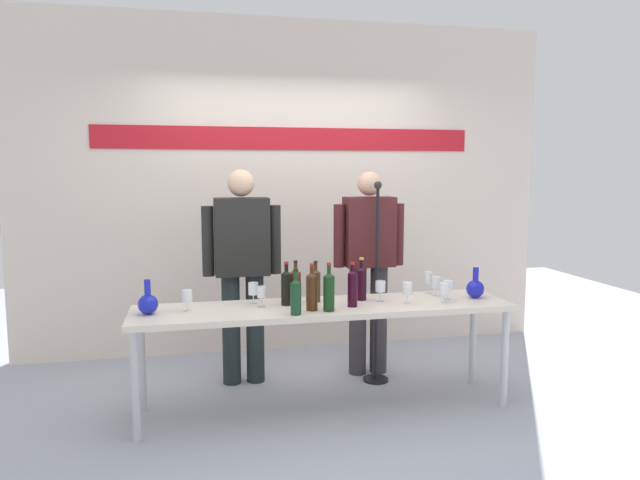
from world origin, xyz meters
TOP-DOWN VIEW (x-y plane):
  - ground_plane at (0.00, 0.00)m, footprint 10.00×10.00m
  - back_wall at (0.00, 1.49)m, footprint 4.87×0.11m
  - display_table at (0.00, 0.00)m, footprint 2.60×0.58m
  - decanter_blue_left at (-1.17, -0.00)m, footprint 0.13×0.13m
  - decanter_blue_right at (1.12, -0.00)m, footprint 0.13×0.13m
  - presenter_left at (-0.51, 0.63)m, footprint 0.60×0.22m
  - presenter_right at (0.51, 0.63)m, footprint 0.58×0.22m
  - wine_bottle_0 at (-0.04, 0.12)m, footprint 0.07×0.07m
  - wine_bottle_1 at (-0.25, 0.07)m, footprint 0.07×0.07m
  - wine_bottle_2 at (-0.18, 0.14)m, footprint 0.08×0.08m
  - wine_bottle_3 at (-0.01, -0.16)m, footprint 0.07×0.07m
  - wine_bottle_4 at (0.29, 0.11)m, footprint 0.07×0.07m
  - wine_bottle_5 at (-0.24, -0.21)m, footprint 0.07×0.07m
  - wine_bottle_6 at (-0.11, -0.12)m, footprint 0.08×0.08m
  - wine_bottle_7 at (0.18, -0.08)m, footprint 0.07×0.07m
  - wine_glass_left_0 at (-0.43, 0.04)m, footprint 0.06×0.06m
  - wine_glass_left_1 at (-0.47, 0.14)m, footprint 0.07×0.07m
  - wine_glass_left_2 at (-0.92, 0.04)m, footprint 0.07×0.07m
  - wine_glass_right_0 at (0.57, -0.07)m, footprint 0.07×0.07m
  - wine_glass_right_1 at (0.41, 0.03)m, footprint 0.07×0.07m
  - wine_glass_right_2 at (0.87, 0.11)m, footprint 0.07×0.07m
  - wine_glass_right_3 at (0.84, -0.10)m, footprint 0.07×0.07m
  - wine_glass_right_4 at (0.85, 0.21)m, footprint 0.06×0.06m
  - wine_glass_right_5 at (0.89, -0.02)m, footprint 0.07×0.07m
  - microphone_stand at (0.51, 0.43)m, footprint 0.20×0.20m

SIDE VIEW (x-z plane):
  - ground_plane at x=0.00m, z-range 0.00..0.00m
  - microphone_stand at x=0.51m, z-range -0.26..1.32m
  - display_table at x=0.00m, z-range 0.31..1.05m
  - decanter_blue_left at x=-1.17m, z-range 0.70..0.92m
  - decanter_blue_right at x=1.12m, z-range 0.70..0.92m
  - wine_glass_left_2 at x=-0.92m, z-range 0.76..0.90m
  - wine_glass_right_3 at x=0.84m, z-range 0.76..0.90m
  - wine_glass_left_0 at x=-0.43m, z-range 0.76..0.91m
  - wine_glass_right_5 at x=0.89m, z-range 0.77..0.91m
  - wine_glass_right_2 at x=0.87m, z-range 0.76..0.91m
  - wine_glass_right_0 at x=0.57m, z-range 0.77..0.92m
  - wine_glass_left_1 at x=-0.47m, z-range 0.77..0.92m
  - wine_glass_right_1 at x=0.41m, z-range 0.77..0.92m
  - wine_glass_right_4 at x=0.85m, z-range 0.77..0.94m
  - wine_bottle_0 at x=-0.04m, z-range 0.72..1.01m
  - wine_bottle_5 at x=-0.24m, z-range 0.71..1.01m
  - wine_bottle_2 at x=-0.18m, z-range 0.71..1.01m
  - wine_bottle_1 at x=-0.25m, z-range 0.72..1.02m
  - wine_bottle_4 at x=0.29m, z-range 0.71..1.02m
  - wine_bottle_7 at x=0.18m, z-range 0.72..1.02m
  - wine_bottle_6 at x=-0.11m, z-range 0.72..1.03m
  - wine_bottle_3 at x=-0.01m, z-range 0.71..1.03m
  - presenter_right at x=0.51m, z-range 0.11..1.76m
  - presenter_left at x=-0.51m, z-range 0.12..1.78m
  - back_wall at x=0.00m, z-range 0.00..3.00m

